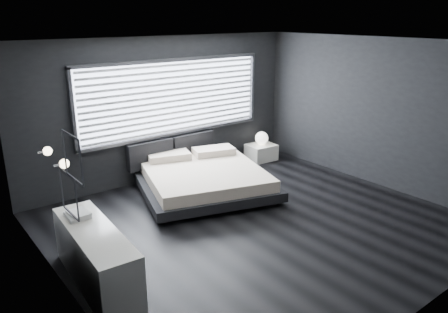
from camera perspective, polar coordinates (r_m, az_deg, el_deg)
room at (r=6.59m, az=4.56°, el=2.32°), size 6.04×6.00×2.80m
window at (r=8.76m, az=-6.46°, el=7.64°), size 4.14×0.09×1.52m
headboard at (r=8.90m, az=-6.77°, el=0.89°), size 1.96×0.16×0.52m
sconce_near at (r=5.17m, az=-20.17°, el=-0.90°), size 0.18×0.11×0.11m
sconce_far at (r=5.72m, az=-22.09°, el=0.66°), size 0.18×0.11×0.11m
wall_art_upper at (r=4.52m, az=-19.18°, el=-0.11°), size 0.01×0.48×0.48m
wall_art_lower at (r=4.90m, az=-19.60°, el=-4.61°), size 0.01×0.48×0.48m
bed at (r=8.14m, az=-2.63°, el=-2.84°), size 2.85×2.78×0.60m
nightstand at (r=10.01m, az=4.87°, el=0.57°), size 0.65×0.56×0.36m
orb_lamp at (r=9.95m, az=4.94°, el=2.41°), size 0.29×0.29×0.29m
dresser at (r=5.69m, az=-16.33°, el=-12.45°), size 0.62×1.84×0.72m
book_stack at (r=5.90m, az=-18.54°, el=-7.18°), size 0.28×0.36×0.07m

